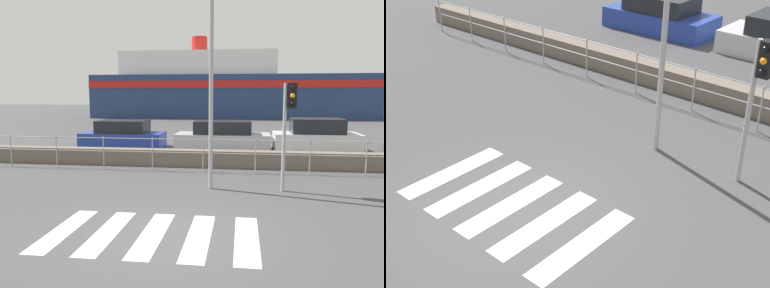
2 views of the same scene
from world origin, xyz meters
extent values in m
plane|color=#424244|center=(0.00, 0.00, 0.00)|extent=(160.00, 160.00, 0.00)
cube|color=silver|center=(-2.15, 0.00, 0.00)|extent=(0.45, 2.40, 0.01)
cube|color=silver|center=(-1.25, 0.00, 0.00)|extent=(0.45, 2.40, 0.01)
cube|color=silver|center=(-0.35, 0.00, 0.00)|extent=(0.45, 2.40, 0.01)
cube|color=silver|center=(0.55, 0.00, 0.00)|extent=(0.45, 2.40, 0.01)
cube|color=silver|center=(1.45, 0.00, 0.00)|extent=(0.45, 2.40, 0.01)
cube|color=#6B6056|center=(0.00, 6.86, 0.31)|extent=(23.97, 0.55, 0.62)
cylinder|color=#9EA0A3|center=(0.00, 5.98, 1.12)|extent=(21.57, 0.03, 0.03)
cylinder|color=#9EA0A3|center=(0.00, 5.98, 0.65)|extent=(21.57, 0.03, 0.03)
cylinder|color=#9EA0A3|center=(-10.79, 5.98, 0.59)|extent=(0.04, 0.04, 1.18)
cylinder|color=#9EA0A3|center=(-8.99, 5.98, 0.59)|extent=(0.04, 0.04, 1.18)
cylinder|color=#9EA0A3|center=(-7.19, 5.98, 0.59)|extent=(0.04, 0.04, 1.18)
cylinder|color=#9EA0A3|center=(-5.39, 5.98, 0.59)|extent=(0.04, 0.04, 1.18)
cylinder|color=#9EA0A3|center=(-3.60, 5.98, 0.59)|extent=(0.04, 0.04, 1.18)
cylinder|color=#9EA0A3|center=(-1.80, 5.98, 0.59)|extent=(0.04, 0.04, 1.18)
cylinder|color=#9EA0A3|center=(0.00, 5.98, 0.59)|extent=(0.04, 0.04, 1.18)
cylinder|color=#9EA0A3|center=(1.80, 5.98, 0.59)|extent=(0.04, 0.04, 1.18)
cylinder|color=#9EA0A3|center=(2.47, 3.64, 1.49)|extent=(0.10, 0.10, 2.98)
cube|color=black|center=(2.64, 3.64, 2.64)|extent=(0.24, 0.24, 0.68)
sphere|color=black|center=(2.64, 3.50, 2.85)|extent=(0.13, 0.13, 0.13)
sphere|color=orange|center=(2.64, 3.50, 2.64)|extent=(0.13, 0.13, 0.13)
sphere|color=black|center=(2.64, 3.50, 2.43)|extent=(0.13, 0.13, 0.13)
cube|color=#233D9E|center=(-4.63, 11.42, 0.37)|extent=(4.12, 1.84, 0.74)
cube|color=#1E2328|center=(-4.63, 11.42, 1.05)|extent=(2.47, 1.62, 0.61)
camera|label=1|loc=(1.32, -6.75, 2.69)|focal=35.00mm
camera|label=2|loc=(6.14, -5.44, 5.87)|focal=50.00mm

